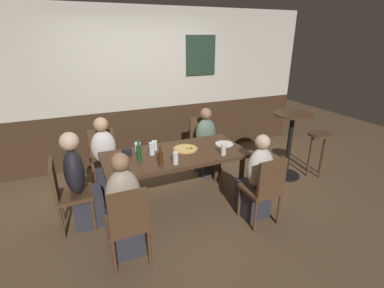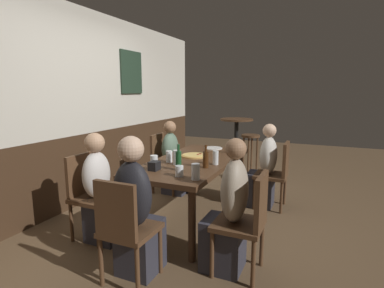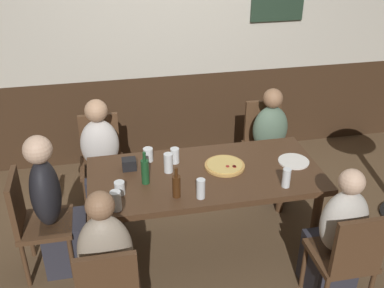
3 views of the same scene
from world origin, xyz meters
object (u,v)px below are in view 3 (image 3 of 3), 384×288
object	(u,v)px
pint_glass_stout	(286,179)
pint_glass_pale	(120,189)
plate_white_large	(294,161)
condiment_caddy	(129,164)
beer_glass_half	(201,190)
pint_glass_amber	(148,155)
person_left_near	(108,274)
beer_bottle_green	(145,171)
dining_table	(205,181)
chair_head_west	(34,219)
person_right_far	(270,152)
pizza	(225,166)
person_right_near	(335,244)
tumbler_short	(168,164)
person_head_west	(56,215)
beer_glass_tall	(116,202)
highball_clear	(175,156)
chair_right_far	(265,140)
chair_right_near	(347,256)
person_left_far	(102,168)
beer_bottle_brown	(176,185)
chair_left_far	(102,156)

from	to	relation	value
pint_glass_stout	pint_glass_pale	world-z (taller)	pint_glass_stout
plate_white_large	condiment_caddy	bearing A→B (deg)	173.17
beer_glass_half	pint_glass_amber	xyz separation A→B (m)	(-0.31, 0.58, -0.01)
person_left_near	condiment_caddy	size ratio (longest dim) A/B	10.52
beer_bottle_green	condiment_caddy	distance (m)	0.25
dining_table	chair_head_west	size ratio (longest dim) A/B	2.06
dining_table	person_right_far	size ratio (longest dim) A/B	1.67
person_right_far	pizza	xyz separation A→B (m)	(-0.63, -0.62, 0.30)
pint_glass_pale	person_right_near	bearing A→B (deg)	-19.54
pizza	tumbler_short	world-z (taller)	tumbler_short
beer_glass_half	person_head_west	bearing A→B (deg)	163.55
pizza	beer_glass_tall	size ratio (longest dim) A/B	2.19
highball_clear	pint_glass_pale	xyz separation A→B (m)	(-0.46, -0.35, -0.01)
person_right_far	chair_right_far	bearing A→B (deg)	90.00
chair_right_near	person_left_far	xyz separation A→B (m)	(-1.60, 1.51, -0.02)
person_head_west	beer_bottle_brown	size ratio (longest dim) A/B	4.97
chair_right_near	beer_bottle_green	world-z (taller)	beer_bottle_green
person_left_near	tumbler_short	xyz separation A→B (m)	(0.52, 0.75, 0.32)
chair_head_west	dining_table	bearing A→B (deg)	0.00
pint_glass_pale	pint_glass_amber	world-z (taller)	pint_glass_amber
beer_glass_tall	plate_white_large	size ratio (longest dim) A/B	0.59
beer_glass_tall	plate_white_large	world-z (taller)	beer_glass_tall
person_right_far	pint_glass_stout	bearing A→B (deg)	-104.81
person_left_near	tumbler_short	bearing A→B (deg)	55.36
chair_left_far	highball_clear	world-z (taller)	chair_left_far
chair_head_west	pint_glass_pale	xyz separation A→B (m)	(0.65, -0.15, 0.29)
chair_right_far	beer_glass_tall	size ratio (longest dim) A/B	6.01
pint_glass_pale	beer_bottle_brown	world-z (taller)	beer_bottle_brown
beer_bottle_green	pint_glass_stout	bearing A→B (deg)	-13.99
person_head_west	chair_left_far	bearing A→B (deg)	66.53
pint_glass_pale	beer_glass_half	distance (m)	0.59
beer_glass_tall	condiment_caddy	world-z (taller)	beer_glass_tall
pizza	beer_bottle_green	xyz separation A→B (m)	(-0.64, -0.10, 0.09)
tumbler_short	condiment_caddy	size ratio (longest dim) A/B	1.44
person_left_near	highball_clear	bearing A→B (deg)	56.03
chair_right_near	highball_clear	size ratio (longest dim) A/B	6.89
person_right_near	beer_glass_tall	xyz separation A→B (m)	(-1.50, 0.34, 0.34)
pizza	tumbler_short	xyz separation A→B (m)	(-0.45, 0.02, 0.06)
chair_head_west	chair_left_far	bearing A→B (deg)	57.97
chair_left_far	beer_bottle_brown	size ratio (longest dim) A/B	3.68
tumbler_short	condiment_caddy	distance (m)	0.31
chair_right_far	person_head_west	xyz separation A→B (m)	(-1.96, -0.84, 0.01)
chair_left_far	person_right_far	bearing A→B (deg)	-5.89
chair_left_far	beer_glass_tall	xyz separation A→B (m)	(0.09, -1.17, 0.31)
pizza	dining_table	bearing A→B (deg)	-161.57
dining_table	person_head_west	world-z (taller)	person_head_west
dining_table	condiment_caddy	size ratio (longest dim) A/B	16.50
condiment_caddy	pizza	bearing A→B (deg)	-8.92
person_right_near	tumbler_short	bearing A→B (deg)	145.17
tumbler_short	beer_glass_half	world-z (taller)	tumbler_short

